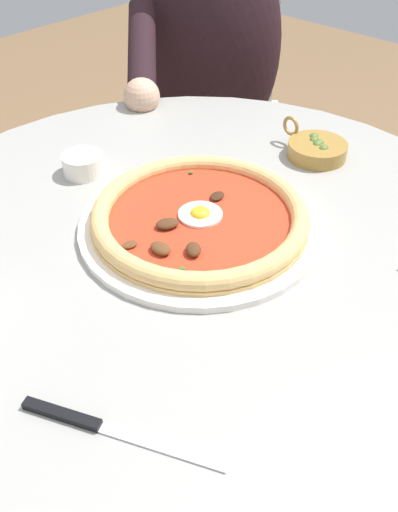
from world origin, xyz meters
name	(u,v)px	position (x,y,z in m)	size (l,w,h in m)	color
ground_plane	(196,495)	(0.00, 0.00, -0.01)	(6.00, 6.00, 0.02)	brown
dining_table	(195,326)	(0.00, 0.00, 0.54)	(0.92, 0.92, 0.71)	#999993
pizza_on_plate	(200,218)	(0.02, 0.01, 0.73)	(0.33, 0.33, 0.04)	white
steak_knife	(91,424)	(-0.28, -0.13, 0.72)	(0.09, 0.19, 0.01)	silver
ramekin_capers	(85,163)	(0.00, 0.24, 0.73)	(0.06, 0.06, 0.03)	white
olive_pan	(314,148)	(0.30, 0.01, 0.73)	(0.10, 0.12, 0.05)	olive
diner_person	(207,126)	(0.54, 0.47, 0.52)	(0.57, 0.44, 1.18)	#282833
cafe_chair_diner	(209,92)	(0.66, 0.56, 0.55)	(0.58, 0.58, 0.92)	beige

